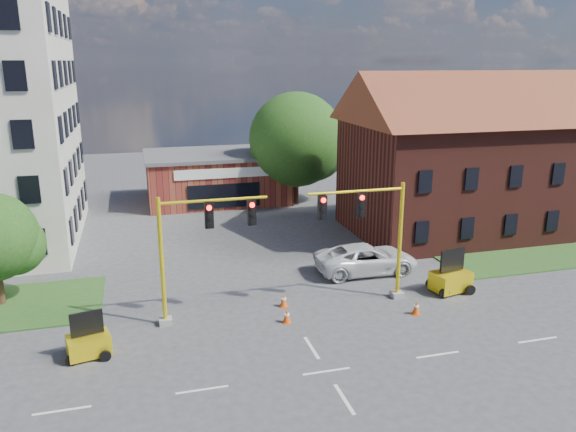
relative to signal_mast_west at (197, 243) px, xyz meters
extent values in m
plane|color=#3D3D3F|center=(4.36, -6.00, -3.92)|extent=(120.00, 120.00, 0.00)
cube|color=#2A4D1D|center=(22.36, 3.00, -3.88)|extent=(14.00, 4.00, 0.08)
cube|color=maroon|center=(4.36, 24.00, -1.92)|extent=(12.00, 8.00, 4.00)
cube|color=#4F4F51|center=(4.36, 24.00, 0.23)|extent=(12.40, 8.40, 0.30)
cube|color=white|center=(4.36, 19.95, -0.72)|extent=(8.00, 0.10, 0.80)
cube|color=black|center=(4.36, 19.95, -2.62)|extent=(6.00, 0.10, 2.00)
cube|color=#501F18|center=(22.36, 10.00, 0.08)|extent=(20.00, 10.00, 8.00)
cylinder|color=#3D2816|center=(10.86, 21.00, -1.94)|extent=(0.44, 0.44, 3.97)
sphere|color=#1D4415|center=(10.86, 21.00, 1.67)|extent=(8.08, 8.08, 8.08)
sphere|color=#1D4415|center=(12.47, 21.30, 0.77)|extent=(5.66, 5.66, 5.66)
sphere|color=#1D4415|center=(-8.75, 4.80, -0.88)|extent=(3.12, 3.12, 3.12)
cube|color=gray|center=(-1.64, 0.00, -3.77)|extent=(0.60, 0.60, 0.30)
cylinder|color=yellow|center=(-1.64, 0.00, -0.82)|extent=(0.20, 0.20, 6.20)
cylinder|color=yellow|center=(0.86, 0.00, 1.98)|extent=(5.00, 0.14, 0.14)
cube|color=black|center=(0.61, 0.00, 1.28)|extent=(0.40, 0.32, 1.20)
cube|color=black|center=(2.61, 0.00, 1.28)|extent=(0.40, 0.32, 1.20)
sphere|color=#FF0C07|center=(0.61, -0.18, 1.68)|extent=(0.24, 0.24, 0.24)
cube|color=gray|center=(10.36, 0.00, -3.77)|extent=(0.60, 0.60, 0.30)
cylinder|color=yellow|center=(10.36, 0.00, -0.82)|extent=(0.20, 0.20, 6.20)
cylinder|color=yellow|center=(7.86, 0.00, 1.98)|extent=(5.00, 0.14, 0.14)
cube|color=black|center=(8.11, 0.00, 1.28)|extent=(0.40, 0.32, 1.20)
cube|color=black|center=(6.11, 0.00, 1.28)|extent=(0.40, 0.32, 1.20)
sphere|color=#FF0C07|center=(8.11, -0.18, 1.68)|extent=(0.24, 0.24, 0.24)
cube|color=yellow|center=(-4.93, -2.20, -3.40)|extent=(1.92, 1.49, 0.86)
cube|color=black|center=(-4.93, -2.20, -2.40)|extent=(1.32, 0.41, 1.05)
cube|color=yellow|center=(13.48, -0.05, -3.31)|extent=(2.24, 1.72, 1.01)
cube|color=black|center=(13.48, -0.05, -2.13)|extent=(1.56, 0.45, 1.23)
cube|color=#F9540D|center=(3.95, -1.36, -3.90)|extent=(0.38, 0.38, 0.04)
cone|color=#F9540D|center=(3.95, -1.36, -3.57)|extent=(0.40, 0.40, 0.70)
cylinder|color=white|center=(3.95, -1.36, -3.50)|extent=(0.27, 0.27, 0.09)
cube|color=#F9540D|center=(4.27, 0.44, -3.90)|extent=(0.38, 0.38, 0.04)
cone|color=#F9540D|center=(4.27, 0.44, -3.57)|extent=(0.40, 0.40, 0.70)
cylinder|color=white|center=(4.27, 0.44, -3.50)|extent=(0.27, 0.27, 0.09)
cube|color=#F9540D|center=(10.34, -2.15, -3.90)|extent=(0.38, 0.38, 0.04)
cone|color=#F9540D|center=(10.34, -2.15, -3.57)|extent=(0.40, 0.40, 0.70)
cylinder|color=white|center=(10.34, -2.15, -3.50)|extent=(0.27, 0.27, 0.09)
cube|color=#F9540D|center=(12.36, 3.00, -3.90)|extent=(0.38, 0.38, 0.04)
cone|color=#F9540D|center=(12.36, 3.00, -3.57)|extent=(0.40, 0.40, 0.70)
cylinder|color=white|center=(12.36, 3.00, -3.50)|extent=(0.27, 0.27, 0.09)
imported|color=white|center=(10.21, 3.83, -3.08)|extent=(6.09, 2.89, 1.68)
camera|label=1|loc=(-2.44, -24.97, 8.14)|focal=35.00mm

